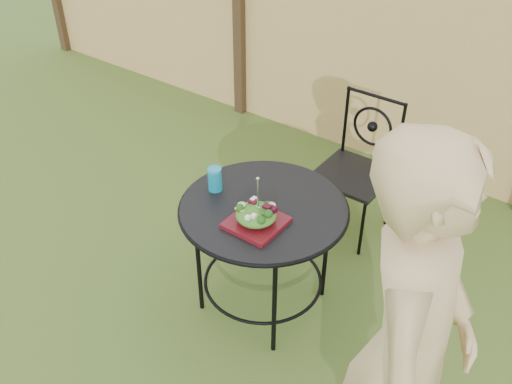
# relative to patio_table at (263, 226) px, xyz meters

# --- Properties ---
(ground) EXTENTS (60.00, 60.00, 0.00)m
(ground) POSITION_rel_patio_table_xyz_m (-0.31, -0.28, -0.59)
(ground) COLOR #2F4B18
(ground) RESTS_ON ground
(fence) EXTENTS (8.00, 0.12, 1.90)m
(fence) POSITION_rel_patio_table_xyz_m (-0.31, 1.92, 0.36)
(fence) COLOR #E6C171
(fence) RESTS_ON ground
(patio_table) EXTENTS (0.92, 0.92, 0.72)m
(patio_table) POSITION_rel_patio_table_xyz_m (0.00, 0.00, 0.00)
(patio_table) COLOR black
(patio_table) RESTS_ON ground
(patio_chair) EXTENTS (0.46, 0.46, 0.95)m
(patio_chair) POSITION_rel_patio_table_xyz_m (0.07, 0.98, -0.08)
(patio_chair) COLOR black
(patio_chair) RESTS_ON ground
(diner) EXTENTS (0.57, 0.75, 1.83)m
(diner) POSITION_rel_patio_table_xyz_m (1.07, -0.62, 0.33)
(diner) COLOR tan
(diner) RESTS_ON ground
(salad_plate) EXTENTS (0.27, 0.27, 0.02)m
(salad_plate) POSITION_rel_patio_table_xyz_m (0.06, -0.15, 0.15)
(salad_plate) COLOR #450911
(salad_plate) RESTS_ON patio_table
(salad) EXTENTS (0.21, 0.21, 0.08)m
(salad) POSITION_rel_patio_table_xyz_m (0.06, -0.15, 0.20)
(salad) COLOR #235614
(salad) RESTS_ON salad_plate
(fork) EXTENTS (0.01, 0.01, 0.18)m
(fork) POSITION_rel_patio_table_xyz_m (0.07, -0.15, 0.33)
(fork) COLOR silver
(fork) RESTS_ON salad
(drinking_glass) EXTENTS (0.08, 0.08, 0.14)m
(drinking_glass) POSITION_rel_patio_table_xyz_m (-0.31, -0.03, 0.21)
(drinking_glass) COLOR #0E87A5
(drinking_glass) RESTS_ON patio_table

